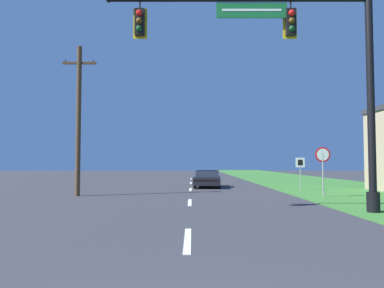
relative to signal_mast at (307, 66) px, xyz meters
The scene contains 7 objects.
grass_verge_right 21.20m from the signal_mast, 71.96° to the left, with size 10.00×110.00×0.04m.
road_center_line 13.32m from the signal_mast, 109.68° to the left, with size 0.16×34.80×0.01m.
signal_mast is the anchor object (origin of this frame).
car_ahead 14.88m from the signal_mast, 101.92° to the left, with size 2.13×4.41×1.19m.
stop_sign 7.11m from the signal_mast, 66.07° to the left, with size 0.76×0.07×2.50m.
route_sign_post 11.25m from the signal_mast, 75.17° to the left, with size 0.55×0.06×2.03m.
utility_pole_near 12.20m from the signal_mast, 146.09° to the left, with size 1.80×0.26×8.01m.
Camera 1 is at (0.10, -2.61, 1.76)m, focal length 35.00 mm.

